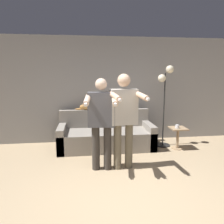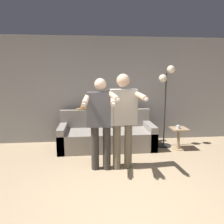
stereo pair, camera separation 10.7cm
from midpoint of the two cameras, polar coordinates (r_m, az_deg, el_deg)
ground_plane at (r=3.09m, az=5.45°, el=-24.06°), size 16.00×16.00×0.00m
wall_back at (r=5.51m, az=-0.44°, el=5.74°), size 10.00×0.05×2.60m
couch at (r=5.12m, az=-0.80°, el=-6.34°), size 2.17×0.88×0.85m
person_left at (r=3.81m, az=-2.20°, el=-1.63°), size 0.58×0.71×1.64m
person_right at (r=3.85m, az=3.72°, el=-0.74°), size 0.60×0.72×1.72m
cat at (r=5.28m, az=-5.29°, el=1.48°), size 0.53×0.12×0.19m
floor_lamp at (r=5.20m, az=14.54°, el=5.76°), size 0.37×0.35×1.90m
side_table at (r=5.23m, az=17.63°, el=-5.63°), size 0.37×0.37×0.50m
cup at (r=5.15m, az=17.46°, el=-3.72°), size 0.09×0.09×0.08m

